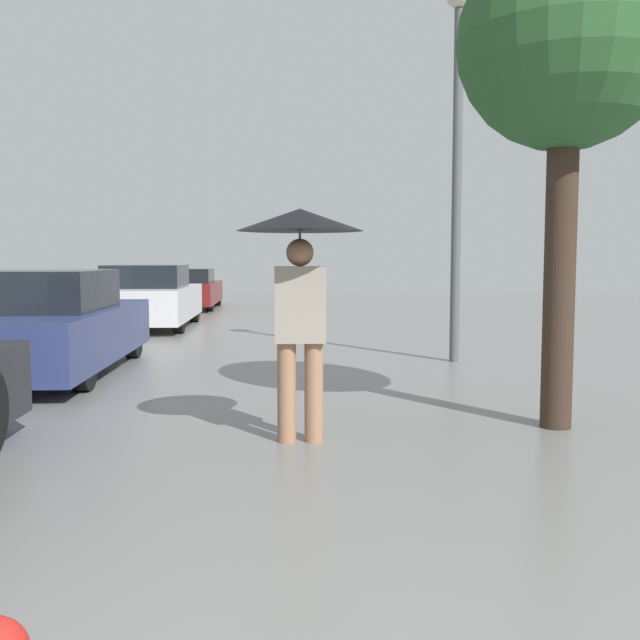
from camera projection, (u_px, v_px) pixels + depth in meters
The scene contains 6 objects.
pedestrian at pixel (300, 262), 5.60m from camera, with size 1.00×1.00×1.86m.
parked_car_second at pixel (44, 326), 9.11m from camera, with size 1.86×4.35×1.32m.
parked_car_third at pixel (148, 298), 15.24m from camera, with size 1.82×4.13×1.34m.
parked_car_farthest at pixel (186, 290), 21.15m from camera, with size 1.85×4.07×1.18m.
tree at pixel (566, 47), 5.94m from camera, with size 1.82×1.82×4.20m.
street_lamp at pixel (458, 110), 9.92m from camera, with size 0.39×0.39×5.29m.
Camera 1 is at (-0.39, -0.63, 1.46)m, focal length 40.00 mm.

